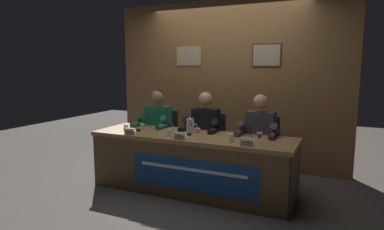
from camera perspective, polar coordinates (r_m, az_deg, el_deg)
name	(u,v)px	position (r m, az deg, el deg)	size (l,w,h in m)	color
ground_plane	(192,190)	(4.42, 0.00, -12.66)	(12.00, 12.00, 0.00)	#4C4742
wall_back_panelled	(227,84)	(5.36, 5.94, 5.27)	(3.79, 0.14, 2.60)	brown
conference_table	(189,155)	(4.18, -0.55, -6.83)	(2.59, 0.78, 0.73)	olive
chair_left	(162,141)	(5.12, -5.07, -4.50)	(0.44, 0.45, 0.92)	black
panelist_left	(155,126)	(4.90, -6.28, -1.80)	(0.51, 0.48, 1.25)	black
nameplate_left	(130,131)	(4.31, -10.58, -2.71)	(0.16, 0.06, 0.08)	white
juice_glass_left	(143,127)	(4.32, -8.44, -2.00)	(0.06, 0.06, 0.12)	white
water_cup_left	(126,128)	(4.53, -11.21, -2.22)	(0.06, 0.06, 0.08)	silver
microphone_left	(140,125)	(4.53, -8.92, -1.69)	(0.06, 0.17, 0.22)	black
chair_center	(209,146)	(4.79, 2.90, -5.37)	(0.44, 0.45, 0.92)	black
panelist_center	(204,130)	(4.55, 1.98, -2.52)	(0.51, 0.48, 1.25)	black
nameplate_center	(180,136)	(3.96, -2.07, -3.55)	(0.16, 0.06, 0.08)	white
juice_glass_center	(198,131)	(3.99, 1.00, -2.79)	(0.06, 0.06, 0.12)	white
water_cup_center	(170,133)	(4.13, -3.71, -3.09)	(0.06, 0.06, 0.08)	silver
microphone_center	(191,129)	(4.21, -0.25, -2.36)	(0.06, 0.17, 0.22)	black
chair_right	(262,152)	(4.57, 11.86, -6.21)	(0.44, 0.45, 0.92)	black
panelist_right	(259,134)	(4.32, 11.36, -3.28)	(0.51, 0.48, 1.25)	black
nameplate_right	(247,142)	(3.69, 9.40, -4.54)	(0.16, 0.06, 0.08)	white
juice_glass_right	(259,136)	(3.79, 11.44, -3.53)	(0.06, 0.06, 0.12)	white
water_cup_right	(231,138)	(3.84, 6.69, -4.00)	(0.06, 0.06, 0.08)	silver
microphone_right	(250,134)	(3.93, 9.93, -3.24)	(0.06, 0.17, 0.22)	black
water_pitcher_central	(190,126)	(4.27, -0.27, -1.92)	(0.15, 0.10, 0.21)	silver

